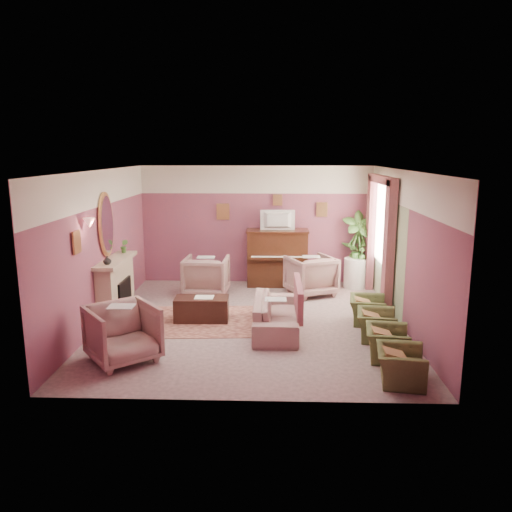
{
  "coord_description": "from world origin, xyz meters",
  "views": [
    {
      "loc": [
        0.38,
        -8.85,
        3.12
      ],
      "look_at": [
        0.07,
        0.4,
        1.18
      ],
      "focal_mm": 35.0,
      "sensor_mm": 36.0,
      "label": 1
    }
  ],
  "objects_px": {
    "floral_armchair_right": "(311,273)",
    "olive_chair_b": "(387,338)",
    "floral_armchair_front": "(123,330)",
    "side_table": "(355,273)",
    "floral_armchair_left": "(206,274)",
    "olive_chair_a": "(401,360)",
    "olive_chair_d": "(367,306)",
    "television": "(278,219)",
    "coffee_table": "(202,309)",
    "olive_chair_c": "(376,320)",
    "piano": "(277,258)",
    "sofa": "(276,308)"
  },
  "relations": [
    {
      "from": "olive_chair_c",
      "to": "side_table",
      "type": "bearing_deg",
      "value": 87.08
    },
    {
      "from": "floral_armchair_front",
      "to": "olive_chair_d",
      "type": "xyz_separation_m",
      "value": [
        4.01,
        1.88,
        -0.16
      ]
    },
    {
      "from": "floral_armchair_right",
      "to": "olive_chair_d",
      "type": "xyz_separation_m",
      "value": [
        0.91,
        -1.83,
        -0.16
      ]
    },
    {
      "from": "television",
      "to": "olive_chair_c",
      "type": "distance_m",
      "value": 3.98
    },
    {
      "from": "side_table",
      "to": "olive_chair_c",
      "type": "bearing_deg",
      "value": -92.92
    },
    {
      "from": "floral_armchair_left",
      "to": "floral_armchair_front",
      "type": "bearing_deg",
      "value": -102.59
    },
    {
      "from": "floral_armchair_front",
      "to": "olive_chair_c",
      "type": "distance_m",
      "value": 4.15
    },
    {
      "from": "olive_chair_b",
      "to": "olive_chair_d",
      "type": "xyz_separation_m",
      "value": [
        0.0,
        1.64,
        0.0
      ]
    },
    {
      "from": "sofa",
      "to": "floral_armchair_left",
      "type": "relative_size",
      "value": 2.02
    },
    {
      "from": "olive_chair_a",
      "to": "olive_chair_d",
      "type": "relative_size",
      "value": 1.0
    },
    {
      "from": "sofa",
      "to": "floral_armchair_right",
      "type": "bearing_deg",
      "value": 70.74
    },
    {
      "from": "piano",
      "to": "sofa",
      "type": "height_order",
      "value": "piano"
    },
    {
      "from": "television",
      "to": "coffee_table",
      "type": "height_order",
      "value": "television"
    },
    {
      "from": "sofa",
      "to": "olive_chair_c",
      "type": "height_order",
      "value": "sofa"
    },
    {
      "from": "television",
      "to": "olive_chair_b",
      "type": "xyz_separation_m",
      "value": [
        1.65,
        -4.2,
        -1.28
      ]
    },
    {
      "from": "sofa",
      "to": "floral_armchair_left",
      "type": "height_order",
      "value": "floral_armchair_left"
    },
    {
      "from": "television",
      "to": "olive_chair_a",
      "type": "relative_size",
      "value": 1.08
    },
    {
      "from": "olive_chair_b",
      "to": "sofa",
      "type": "bearing_deg",
      "value": 144.77
    },
    {
      "from": "floral_armchair_right",
      "to": "olive_chair_b",
      "type": "xyz_separation_m",
      "value": [
        0.91,
        -3.47,
        -0.16
      ]
    },
    {
      "from": "sofa",
      "to": "olive_chair_a",
      "type": "height_order",
      "value": "sofa"
    },
    {
      "from": "sofa",
      "to": "olive_chair_b",
      "type": "distance_m",
      "value": 2.09
    },
    {
      "from": "coffee_table",
      "to": "side_table",
      "type": "height_order",
      "value": "side_table"
    },
    {
      "from": "floral_armchair_right",
      "to": "floral_armchair_front",
      "type": "height_order",
      "value": "same"
    },
    {
      "from": "floral_armchair_right",
      "to": "olive_chair_d",
      "type": "distance_m",
      "value": 2.05
    },
    {
      "from": "piano",
      "to": "olive_chair_c",
      "type": "height_order",
      "value": "piano"
    },
    {
      "from": "floral_armchair_front",
      "to": "olive_chair_c",
      "type": "relative_size",
      "value": 1.31
    },
    {
      "from": "floral_armchair_front",
      "to": "olive_chair_a",
      "type": "relative_size",
      "value": 1.31
    },
    {
      "from": "olive_chair_c",
      "to": "olive_chair_d",
      "type": "xyz_separation_m",
      "value": [
        0.0,
        0.82,
        0.0
      ]
    },
    {
      "from": "television",
      "to": "coffee_table",
      "type": "relative_size",
      "value": 0.8
    },
    {
      "from": "floral_armchair_left",
      "to": "olive_chair_a",
      "type": "relative_size",
      "value": 1.31
    },
    {
      "from": "coffee_table",
      "to": "floral_armchair_front",
      "type": "height_order",
      "value": "floral_armchair_front"
    },
    {
      "from": "olive_chair_a",
      "to": "olive_chair_b",
      "type": "relative_size",
      "value": 1.0
    },
    {
      "from": "olive_chair_a",
      "to": "sofa",
      "type": "bearing_deg",
      "value": 130.1
    },
    {
      "from": "floral_armchair_front",
      "to": "olive_chair_d",
      "type": "height_order",
      "value": "floral_armchair_front"
    },
    {
      "from": "olive_chair_c",
      "to": "piano",
      "type": "bearing_deg",
      "value": 115.66
    },
    {
      "from": "floral_armchair_front",
      "to": "side_table",
      "type": "distance_m",
      "value": 6.01
    },
    {
      "from": "olive_chair_b",
      "to": "floral_armchair_front",
      "type": "bearing_deg",
      "value": -176.62
    },
    {
      "from": "piano",
      "to": "floral_armchair_right",
      "type": "distance_m",
      "value": 1.09
    },
    {
      "from": "television",
      "to": "floral_armchair_left",
      "type": "relative_size",
      "value": 0.83
    },
    {
      "from": "olive_chair_a",
      "to": "side_table",
      "type": "height_order",
      "value": "side_table"
    },
    {
      "from": "television",
      "to": "floral_armchair_left",
      "type": "distance_m",
      "value": 2.12
    },
    {
      "from": "coffee_table",
      "to": "olive_chair_c",
      "type": "xyz_separation_m",
      "value": [
        3.09,
        -0.83,
        0.1
      ]
    },
    {
      "from": "television",
      "to": "olive_chair_d",
      "type": "height_order",
      "value": "television"
    },
    {
      "from": "television",
      "to": "olive_chair_a",
      "type": "height_order",
      "value": "television"
    },
    {
      "from": "sofa",
      "to": "olive_chair_c",
      "type": "relative_size",
      "value": 2.64
    },
    {
      "from": "piano",
      "to": "coffee_table",
      "type": "height_order",
      "value": "piano"
    },
    {
      "from": "floral_armchair_left",
      "to": "coffee_table",
      "type": "bearing_deg",
      "value": -85.51
    },
    {
      "from": "piano",
      "to": "floral_armchair_front",
      "type": "relative_size",
      "value": 1.44
    },
    {
      "from": "olive_chair_b",
      "to": "side_table",
      "type": "distance_m",
      "value": 4.08
    },
    {
      "from": "floral_armchair_right",
      "to": "floral_armchair_front",
      "type": "xyz_separation_m",
      "value": [
        -3.1,
        -3.71,
        0.0
      ]
    }
  ]
}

